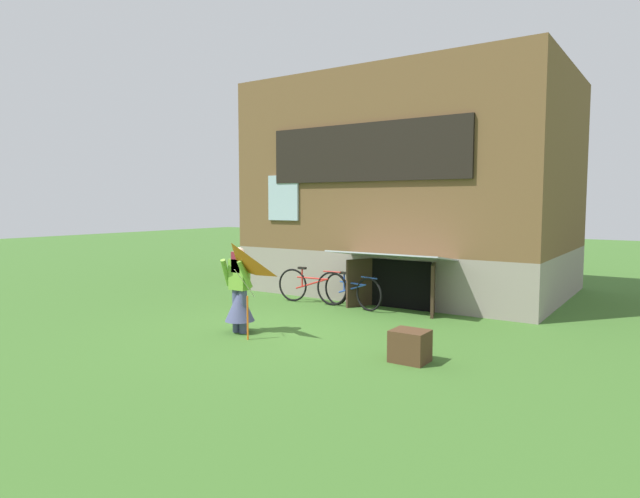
{
  "coord_description": "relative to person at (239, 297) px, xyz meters",
  "views": [
    {
      "loc": [
        5.94,
        -7.57,
        2.28
      ],
      "look_at": [
        0.17,
        0.96,
        1.4
      ],
      "focal_mm": 30.41,
      "sensor_mm": 36.0,
      "label": 1
    }
  ],
  "objects": [
    {
      "name": "ground_plane",
      "position": [
        0.48,
        0.59,
        -0.63
      ],
      "size": [
        60.0,
        60.0,
        0.0
      ],
      "primitive_type": "plane",
      "color": "#3D6B28"
    },
    {
      "name": "log_house",
      "position": [
        0.48,
        6.21,
        2.03
      ],
      "size": [
        7.48,
        6.36,
        5.33
      ],
      "color": "gray",
      "rests_on": "ground_plane"
    },
    {
      "name": "kite",
      "position": [
        0.28,
        -0.49,
        0.61
      ],
      "size": [
        0.95,
        0.87,
        1.55
      ],
      "color": "orange",
      "rests_on": "ground_plane"
    },
    {
      "name": "wooden_crate",
      "position": [
        3.22,
        0.06,
        -0.4
      ],
      "size": [
        0.51,
        0.44,
        0.46
      ],
      "primitive_type": "cube",
      "color": "#4C331E",
      "rests_on": "ground_plane"
    },
    {
      "name": "bicycle_red",
      "position": [
        -0.54,
        3.0,
        -0.24
      ],
      "size": [
        1.8,
        0.17,
        0.82
      ],
      "rotation": [
        0.0,
        0.0,
        0.07
      ],
      "color": "black",
      "rests_on": "ground_plane"
    },
    {
      "name": "bicycle_blue",
      "position": [
        0.49,
        3.04,
        -0.26
      ],
      "size": [
        1.65,
        0.42,
        0.77
      ],
      "rotation": [
        0.0,
        0.0,
        -0.22
      ],
      "color": "black",
      "rests_on": "ground_plane"
    },
    {
      "name": "person",
      "position": [
        0.0,
        0.0,
        0.0
      ],
      "size": [
        0.6,
        0.52,
        1.51
      ],
      "rotation": [
        0.0,
        0.0,
        0.04
      ],
      "color": "#474C75",
      "rests_on": "ground_plane"
    }
  ]
}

